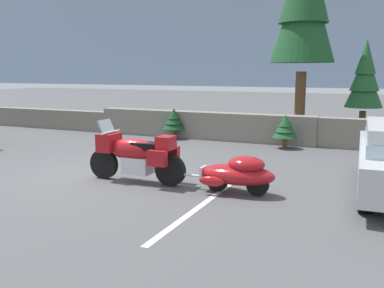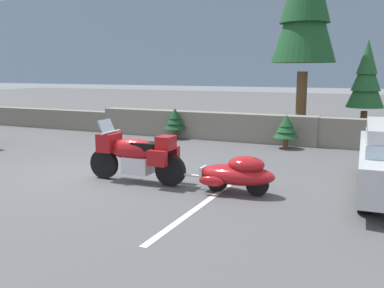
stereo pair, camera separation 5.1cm
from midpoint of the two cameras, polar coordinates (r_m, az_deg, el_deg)
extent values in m
plane|color=#4C4C4F|center=(10.23, -11.31, -3.94)|extent=(80.00, 80.00, 0.00)
cube|color=slate|center=(19.74, -20.41, 3.33)|extent=(8.00, 0.48, 0.79)
cube|color=slate|center=(15.23, 1.57, 2.52)|extent=(8.00, 0.58, 0.95)
cube|color=#7F93AD|center=(104.23, 21.56, 12.14)|extent=(240.00, 80.00, 16.00)
cylinder|color=black|center=(9.78, -11.48, -2.60)|extent=(0.66, 0.15, 0.66)
cylinder|color=black|center=(8.96, -2.74, -3.54)|extent=(0.66, 0.15, 0.66)
cube|color=silver|center=(9.30, -7.05, -2.79)|extent=(0.61, 0.45, 0.36)
ellipsoid|color=maroon|center=(9.29, -7.62, -0.74)|extent=(1.21, 0.46, 0.48)
cube|color=maroon|center=(9.60, -10.85, 0.23)|extent=(0.37, 0.53, 0.40)
cube|color=#9EB7C6|center=(9.58, -11.16, 2.20)|extent=(0.20, 0.44, 0.34)
cube|color=black|center=(9.12, -6.02, -0.26)|extent=(0.57, 0.37, 0.16)
cube|color=maroon|center=(8.89, -3.35, 0.16)|extent=(0.33, 0.41, 0.28)
cube|color=maroon|center=(8.70, -4.51, -1.94)|extent=(0.40, 0.17, 0.32)
cube|color=maroon|center=(9.22, -2.78, -1.25)|extent=(0.40, 0.17, 0.32)
cylinder|color=silver|center=(9.54, -10.64, 1.58)|extent=(0.05, 0.70, 0.04)
cylinder|color=silver|center=(9.70, -11.29, -1.18)|extent=(0.26, 0.07, 0.54)
cylinder|color=black|center=(8.59, 3.54, -4.88)|extent=(0.44, 0.11, 0.44)
cylinder|color=black|center=(8.36, 8.89, -5.39)|extent=(0.44, 0.11, 0.44)
ellipsoid|color=maroon|center=(8.43, 6.20, -4.08)|extent=(1.51, 0.71, 0.40)
ellipsoid|color=maroon|center=(8.33, 7.41, -2.72)|extent=(0.73, 0.57, 0.32)
cube|color=silver|center=(8.66, 1.69, -3.79)|extent=(0.07, 0.32, 0.24)
ellipsoid|color=maroon|center=(8.29, 2.80, -4.99)|extent=(0.52, 0.15, 0.20)
ellipsoid|color=maroon|center=(8.87, 4.24, -4.02)|extent=(0.52, 0.15, 0.20)
cylinder|color=silver|center=(8.83, -0.67, -4.13)|extent=(0.70, 0.06, 0.05)
cylinder|color=black|center=(10.58, 22.26, -2.15)|extent=(0.25, 0.69, 0.68)
cylinder|color=black|center=(7.86, 22.31, -6.08)|extent=(0.25, 0.69, 0.68)
cylinder|color=brown|center=(16.00, 14.44, 5.11)|extent=(0.37, 0.37, 2.37)
cone|color=#194723|center=(16.10, 14.96, 17.12)|extent=(2.25, 2.25, 3.74)
cylinder|color=brown|center=(16.20, 21.95, 2.33)|extent=(0.23, 0.23, 1.00)
cone|color=#1E5128|center=(16.10, 22.28, 7.35)|extent=(1.27, 1.27, 1.58)
cone|color=#1E5128|center=(16.09, 22.39, 9.04)|extent=(0.99, 0.99, 1.38)
cone|color=#1E5128|center=(16.10, 22.50, 10.73)|extent=(0.70, 0.70, 1.18)
cylinder|color=brown|center=(13.63, 12.48, 0.07)|extent=(0.15, 0.15, 0.30)
cone|color=#194723|center=(13.57, 12.54, 1.87)|extent=(0.78, 0.78, 0.48)
cone|color=#194723|center=(13.55, 12.56, 2.48)|extent=(0.60, 0.60, 0.42)
cone|color=#194723|center=(13.53, 12.59, 3.09)|extent=(0.43, 0.43, 0.36)
cylinder|color=brown|center=(15.23, -2.18, 1.31)|extent=(0.15, 0.15, 0.31)
cone|color=#143D1E|center=(15.18, -2.19, 2.98)|extent=(0.78, 0.78, 0.50)
cone|color=#143D1E|center=(15.16, -2.20, 3.54)|extent=(0.61, 0.61, 0.43)
cone|color=#143D1E|center=(15.14, -2.20, 4.10)|extent=(0.43, 0.43, 0.37)
cube|color=silver|center=(7.54, 0.69, -8.67)|extent=(0.12, 3.60, 0.01)
camera|label=1|loc=(0.03, -89.84, 0.03)|focal=39.97mm
camera|label=2|loc=(0.03, 90.16, -0.03)|focal=39.97mm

